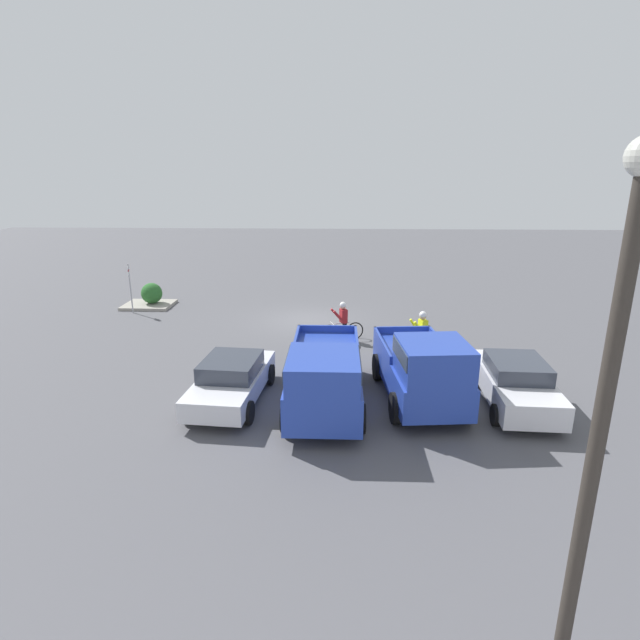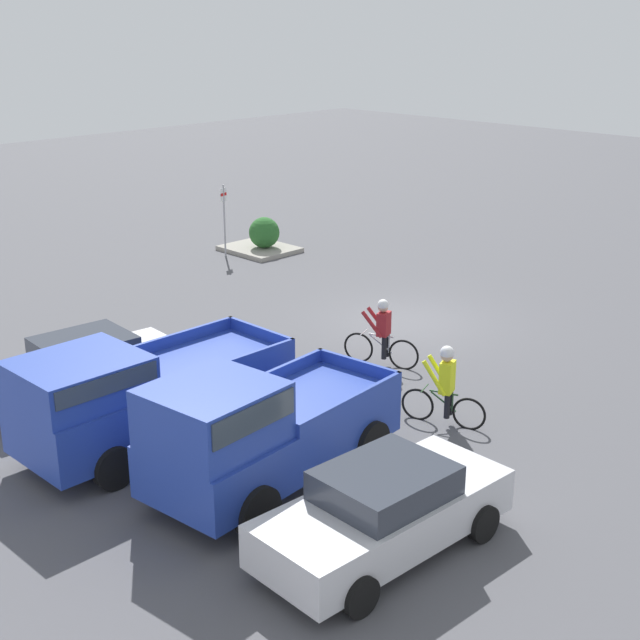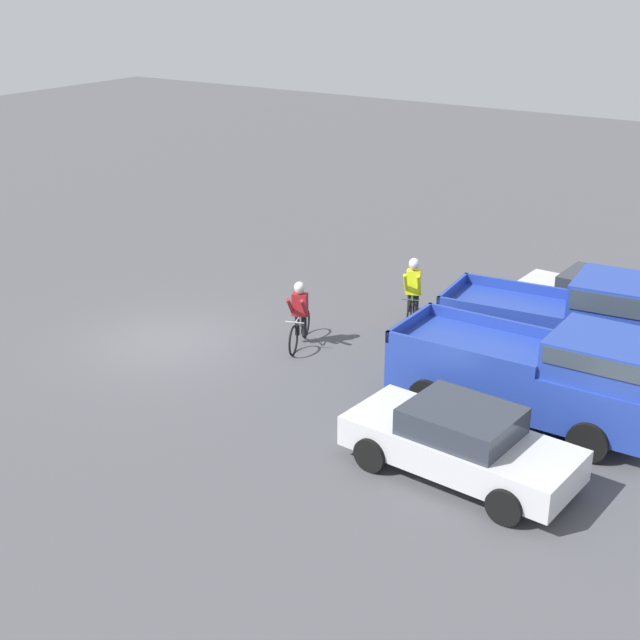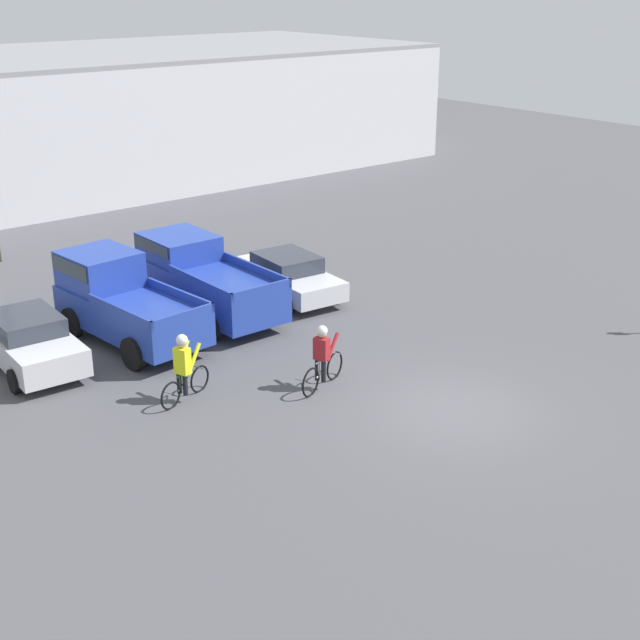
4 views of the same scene
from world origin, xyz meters
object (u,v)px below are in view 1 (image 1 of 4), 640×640
at_px(cyclist_0, 343,321).
at_px(sedan_1, 232,379).
at_px(cyclist_1, 422,332).
at_px(sedan_0, 515,382).
at_px(pickup_truck_0, 423,368).
at_px(lamppost, 596,446).
at_px(pickup_truck_1, 325,375).
at_px(shrub, 152,293).
at_px(fire_lane_sign, 130,284).

bearing_deg(cyclist_0, sedan_1, 60.19).
height_order(cyclist_0, cyclist_1, cyclist_1).
distance_m(sedan_0, pickup_truck_0, 2.80).
bearing_deg(cyclist_0, lamppost, 98.96).
xyz_separation_m(pickup_truck_1, shrub, (9.27, -11.46, -0.42)).
height_order(pickup_truck_1, fire_lane_sign, fire_lane_sign).
bearing_deg(sedan_0, pickup_truck_0, 3.09).
height_order(cyclist_1, lamppost, lamppost).
bearing_deg(shrub, fire_lane_sign, 69.12).
relative_size(cyclist_1, shrub, 1.61).
relative_size(pickup_truck_1, lamppost, 0.78).
distance_m(pickup_truck_0, cyclist_1, 4.47).
height_order(sedan_0, shrub, sedan_0).
bearing_deg(fire_lane_sign, sedan_0, 148.11).
relative_size(sedan_0, sedan_1, 0.99).
height_order(pickup_truck_0, shrub, pickup_truck_0).
distance_m(pickup_truck_1, sedan_1, 2.88).
xyz_separation_m(fire_lane_sign, shrub, (-0.51, -1.33, -0.80)).
bearing_deg(sedan_1, cyclist_0, -119.81).
height_order(sedan_1, cyclist_1, cyclist_1).
distance_m(pickup_truck_0, lamppost, 9.62).
xyz_separation_m(sedan_1, lamppost, (-5.72, 9.28, 3.37)).
xyz_separation_m(cyclist_1, shrub, (12.79, -6.64, -0.20)).
bearing_deg(pickup_truck_1, cyclist_0, -94.87).
bearing_deg(sedan_1, sedan_0, -179.65).
bearing_deg(shrub, cyclist_1, 152.57).
xyz_separation_m(sedan_1, fire_lane_sign, (6.97, -9.62, 0.79)).
distance_m(pickup_truck_0, cyclist_0, 6.37).
relative_size(sedan_0, lamppost, 0.62).
xyz_separation_m(pickup_truck_0, pickup_truck_1, (2.84, 0.42, -0.08)).
bearing_deg(fire_lane_sign, pickup_truck_1, 133.98).
height_order(cyclist_0, lamppost, lamppost).
bearing_deg(lamppost, cyclist_0, -81.04).
bearing_deg(lamppost, fire_lane_sign, -56.10).
bearing_deg(shrub, sedan_1, 120.58).
bearing_deg(shrub, lamppost, 121.08).
relative_size(sedan_0, shrub, 4.07).
height_order(sedan_0, pickup_truck_1, pickup_truck_1).
xyz_separation_m(cyclist_0, fire_lane_sign, (10.32, -3.78, 0.65)).
relative_size(sedan_0, pickup_truck_0, 0.86).
bearing_deg(cyclist_1, shrub, -27.43).
bearing_deg(sedan_0, shrub, -36.23).
xyz_separation_m(fire_lane_sign, lamppost, (-12.70, 18.89, 2.58)).
relative_size(pickup_truck_1, shrub, 5.09).
height_order(pickup_truck_0, cyclist_1, pickup_truck_0).
relative_size(pickup_truck_1, sedan_1, 1.23).
height_order(sedan_0, lamppost, lamppost).
xyz_separation_m(cyclist_0, shrub, (9.81, -5.11, -0.15)).
distance_m(pickup_truck_1, shrub, 14.75).
distance_m(sedan_0, cyclist_0, 7.68).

